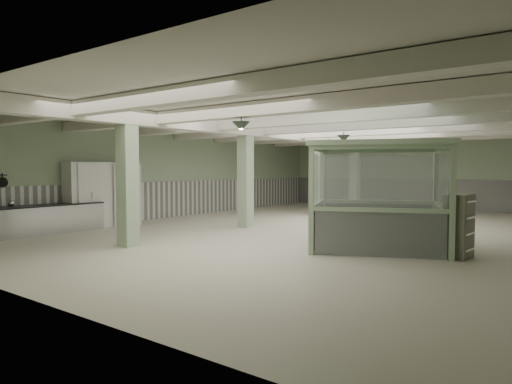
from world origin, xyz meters
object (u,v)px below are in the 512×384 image
Objects in this scene: walkin_cooler at (100,194)px; filing_cabinet at (459,226)px; prep_counter at (15,222)px; guard_booth at (378,177)px.

walkin_cooler is 1.74× the size of filing_cabinet.
filing_cabinet reaches higher than prep_counter.
guard_booth is (9.49, 1.64, 0.65)m from walkin_cooler.
prep_counter is at bearing -176.67° from guard_booth.
prep_counter is 3.78× the size of filing_cabinet.
prep_counter is 10.58m from guard_booth.
guard_booth is at bearing 9.81° from walkin_cooler.
walkin_cooler reaches higher than prep_counter.
prep_counter is at bearing -151.18° from filing_cabinet.
walkin_cooler is at bearing 166.86° from guard_booth.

